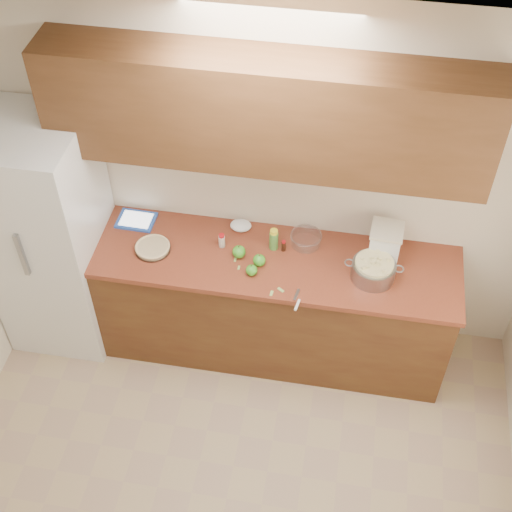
% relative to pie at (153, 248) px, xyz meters
% --- Properties ---
extents(room_shell, '(3.60, 3.60, 3.60)m').
position_rel_pie_xyz_m(room_shell, '(0.71, -1.42, 0.36)').
color(room_shell, '#A18368').
rests_on(room_shell, ground).
extents(counter_run, '(2.64, 0.68, 0.92)m').
position_rel_pie_xyz_m(counter_run, '(0.71, 0.05, -0.48)').
color(counter_run, '#563618').
rests_on(counter_run, ground).
extents(upper_cabinets, '(2.60, 0.34, 0.70)m').
position_rel_pie_xyz_m(upper_cabinets, '(0.71, 0.21, 1.01)').
color(upper_cabinets, '#543219').
rests_on(upper_cabinets, room_shell).
extents(fridge, '(0.70, 0.70, 1.80)m').
position_rel_pie_xyz_m(fridge, '(-0.73, 0.02, -0.04)').
color(fridge, silver).
rests_on(fridge, ground).
extents(pie, '(0.24, 0.24, 0.04)m').
position_rel_pie_xyz_m(pie, '(0.00, 0.00, 0.00)').
color(pie, silver).
rests_on(pie, counter_run).
extents(colander, '(0.38, 0.28, 0.14)m').
position_rel_pie_xyz_m(colander, '(1.45, 0.00, 0.05)').
color(colander, gray).
rests_on(colander, counter_run).
extents(flour_canister, '(0.22, 0.22, 0.25)m').
position_rel_pie_xyz_m(flour_canister, '(1.51, 0.20, 0.11)').
color(flour_canister, silver).
rests_on(flour_canister, counter_run).
extents(tablet, '(0.26, 0.20, 0.02)m').
position_rel_pie_xyz_m(tablet, '(-0.19, 0.25, -0.01)').
color(tablet, blue).
rests_on(tablet, counter_run).
extents(paring_knife, '(0.05, 0.18, 0.02)m').
position_rel_pie_xyz_m(paring_knife, '(1.00, -0.30, -0.01)').
color(paring_knife, gray).
rests_on(paring_knife, counter_run).
extents(lemon_bottle, '(0.06, 0.06, 0.16)m').
position_rel_pie_xyz_m(lemon_bottle, '(0.79, 0.15, 0.06)').
color(lemon_bottle, '#4C8C38').
rests_on(lemon_bottle, counter_run).
extents(cinnamon_shaker, '(0.04, 0.04, 0.11)m').
position_rel_pie_xyz_m(cinnamon_shaker, '(0.45, 0.11, 0.03)').
color(cinnamon_shaker, beige).
rests_on(cinnamon_shaker, counter_run).
extents(vanilla_bottle, '(0.03, 0.03, 0.08)m').
position_rel_pie_xyz_m(vanilla_bottle, '(0.85, 0.14, 0.02)').
color(vanilla_bottle, black).
rests_on(vanilla_bottle, counter_run).
extents(mixing_bowl, '(0.21, 0.21, 0.08)m').
position_rel_pie_xyz_m(mixing_bowl, '(0.99, 0.23, 0.02)').
color(mixing_bowl, silver).
rests_on(mixing_bowl, counter_run).
extents(paper_towel, '(0.18, 0.16, 0.06)m').
position_rel_pie_xyz_m(paper_towel, '(0.54, 0.30, 0.01)').
color(paper_towel, white).
rests_on(paper_towel, counter_run).
extents(apple_left, '(0.09, 0.09, 0.10)m').
position_rel_pie_xyz_m(apple_left, '(0.58, 0.04, 0.02)').
color(apple_left, '#3C9623').
rests_on(apple_left, counter_run).
extents(apple_center, '(0.08, 0.08, 0.09)m').
position_rel_pie_xyz_m(apple_center, '(0.72, -0.01, 0.02)').
color(apple_center, '#3C9623').
rests_on(apple_center, counter_run).
extents(apple_front, '(0.08, 0.08, 0.09)m').
position_rel_pie_xyz_m(apple_front, '(0.68, -0.10, 0.02)').
color(apple_front, '#3C9623').
rests_on(apple_front, counter_run).
extents(peel_a, '(0.01, 0.03, 0.00)m').
position_rel_pie_xyz_m(peel_a, '(0.59, -0.06, -0.02)').
color(peel_a, '#94B759').
rests_on(peel_a, counter_run).
extents(peel_b, '(0.05, 0.04, 0.00)m').
position_rel_pie_xyz_m(peel_b, '(0.89, -0.21, -0.02)').
color(peel_b, '#94B759').
rests_on(peel_b, counter_run).
extents(peel_c, '(0.02, 0.04, 0.00)m').
position_rel_pie_xyz_m(peel_c, '(0.56, 0.00, -0.02)').
color(peel_c, '#94B759').
rests_on(peel_c, counter_run).
extents(peel_d, '(0.02, 0.04, 0.00)m').
position_rel_pie_xyz_m(peel_d, '(0.83, -0.24, -0.02)').
color(peel_d, '#94B759').
rests_on(peel_d, counter_run).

